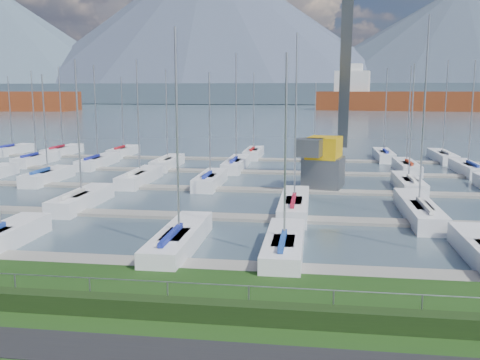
# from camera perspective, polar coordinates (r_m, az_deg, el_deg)

# --- Properties ---
(path) EXTENTS (160.00, 2.00, 0.04)m
(path) POSITION_cam_1_polar(r_m,az_deg,el_deg) (17.63, -7.14, -17.91)
(path) COLOR black
(path) RESTS_ON grass
(water) EXTENTS (800.00, 540.00, 0.20)m
(water) POSITION_cam_1_polar(r_m,az_deg,el_deg) (278.23, 7.19, 7.75)
(water) COLOR #425460
(hedge) EXTENTS (80.00, 0.70, 0.70)m
(hedge) POSITION_cam_1_polar(r_m,az_deg,el_deg) (19.76, -5.15, -13.63)
(hedge) COLOR black
(hedge) RESTS_ON grass
(fence) EXTENTS (80.00, 0.04, 0.04)m
(fence) POSITION_cam_1_polar(r_m,az_deg,el_deg) (19.81, -4.92, -10.92)
(fence) COLOR gray
(fence) RESTS_ON grass
(foothill) EXTENTS (900.00, 80.00, 12.00)m
(foothill) POSITION_cam_1_polar(r_m,az_deg,el_deg) (348.10, 7.39, 9.15)
(foothill) COLOR #3F4F5C
(foothill) RESTS_ON water
(mountains) EXTENTS (1190.00, 360.00, 115.00)m
(mountains) POSITION_cam_1_polar(r_m,az_deg,el_deg) (424.46, 8.67, 14.68)
(mountains) COLOR #404A5E
(mountains) RESTS_ON water
(docks) EXTENTS (90.00, 41.60, 0.25)m
(docks) POSITION_cam_1_polar(r_m,az_deg,el_deg) (45.05, 2.48, -1.10)
(docks) COLOR slate
(docks) RESTS_ON water
(crane) EXTENTS (4.93, 13.41, 22.35)m
(crane) POSITION_cam_1_polar(r_m,az_deg,el_deg) (47.02, 9.55, 6.04)
(crane) COLOR slate
(crane) RESTS_ON water
(cargo_ship_mid) EXTENTS (97.84, 30.95, 21.50)m
(cargo_ship_mid) POSITION_cam_1_polar(r_m,az_deg,el_deg) (235.27, 19.04, 7.95)
(cargo_ship_mid) COLOR maroon
(cargo_ship_mid) RESTS_ON water
(sailboat_fleet) EXTENTS (75.64, 49.74, 13.35)m
(sailboat_fleet) POSITION_cam_1_polar(r_m,az_deg,el_deg) (46.89, 0.20, 6.13)
(sailboat_fleet) COLOR maroon
(sailboat_fleet) RESTS_ON water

